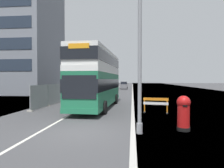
{
  "coord_description": "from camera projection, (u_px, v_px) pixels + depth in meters",
  "views": [
    {
      "loc": [
        2.62,
        -9.48,
        2.54
      ],
      "look_at": [
        1.08,
        5.7,
        2.2
      ],
      "focal_mm": 32.39,
      "sensor_mm": 36.0,
      "label": 1
    }
  ],
  "objects": [
    {
      "name": "car_receding_mid",
      "position": [
        106.0,
        86.0,
        44.98
      ],
      "size": [
        2.08,
        4.6,
        2.25
      ],
      "color": "slate",
      "rests_on": "ground"
    },
    {
      "name": "roadworks_barrier",
      "position": [
        156.0,
        103.0,
        15.25
      ],
      "size": [
        1.86,
        0.77,
        1.15
      ],
      "color": "orange",
      "rests_on": "ground"
    },
    {
      "name": "bare_tree_far_verge_near",
      "position": [
        63.0,
        82.0,
        49.32
      ],
      "size": [
        2.31,
        2.32,
        4.4
      ],
      "color": "#4C3D2D",
      "rests_on": "ground"
    },
    {
      "name": "double_decker_bus",
      "position": [
        98.0,
        78.0,
        18.23
      ],
      "size": [
        3.11,
        11.31,
        5.0
      ],
      "color": "#1E6B47",
      "rests_on": "ground"
    },
    {
      "name": "red_pillar_postbox",
      "position": [
        184.0,
        111.0,
        10.01
      ],
      "size": [
        0.66,
        0.66,
        1.74
      ],
      "color": "black",
      "rests_on": "ground"
    },
    {
      "name": "car_oncoming_near",
      "position": [
        103.0,
        88.0,
        37.73
      ],
      "size": [
        1.91,
        3.92,
        2.15
      ],
      "color": "gray",
      "rests_on": "ground"
    },
    {
      "name": "construction_site_fence",
      "position": [
        77.0,
        90.0,
        29.39
      ],
      "size": [
        0.44,
        27.4,
        2.11
      ],
      "color": "#A8AAAD",
      "rests_on": "ground"
    },
    {
      "name": "car_receding_far",
      "position": [
        124.0,
        86.0,
        53.44
      ],
      "size": [
        1.96,
        3.97,
        1.96
      ],
      "color": "slate",
      "rests_on": "ground"
    },
    {
      "name": "ground",
      "position": [
        90.0,
        133.0,
        9.8
      ],
      "size": [
        140.0,
        280.0,
        0.1
      ],
      "color": "#424244"
    },
    {
      "name": "lamppost_foreground",
      "position": [
        140.0,
        35.0,
        9.35
      ],
      "size": [
        0.29,
        0.7,
        9.71
      ],
      "color": "gray",
      "rests_on": "ground"
    },
    {
      "name": "bare_tree_far_verge_mid",
      "position": [
        79.0,
        79.0,
        54.58
      ],
      "size": [
        2.7,
        2.87,
        5.06
      ],
      "color": "#4C3D2D",
      "rests_on": "ground"
    }
  ]
}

